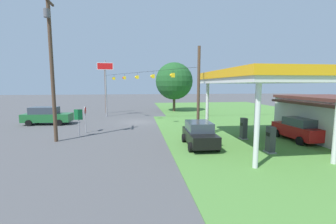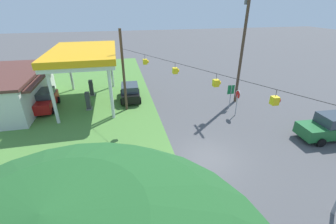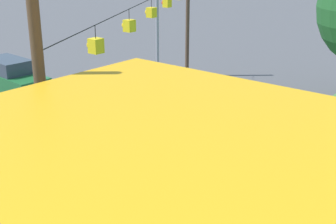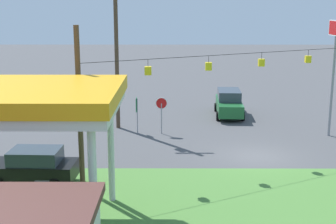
# 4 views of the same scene
# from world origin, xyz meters

# --- Properties ---
(ground_plane) EXTENTS (160.00, 160.00, 0.00)m
(ground_plane) POSITION_xyz_m (0.00, 0.00, 0.00)
(ground_plane) COLOR #4C4C4F
(gas_station_canopy) EXTENTS (10.07, 6.15, 5.52)m
(gas_station_canopy) POSITION_xyz_m (11.89, 8.64, 5.00)
(gas_station_canopy) COLOR silver
(gas_station_canopy) RESTS_ON ground
(car_on_crossroad) EXTENTS (2.30, 5.27, 2.00)m
(car_on_crossroad) POSITION_xyz_m (0.38, -10.30, 1.02)
(car_on_crossroad) COLOR #1E602D
(car_on_crossroad) RESTS_ON ground
(signal_span_gantry) EXTENTS (18.42, 10.24, 7.62)m
(signal_span_gantry) POSITION_xyz_m (-0.00, -0.02, 4.24)
(signal_span_gantry) COLOR #4C3828
(signal_span_gantry) RESTS_ON ground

